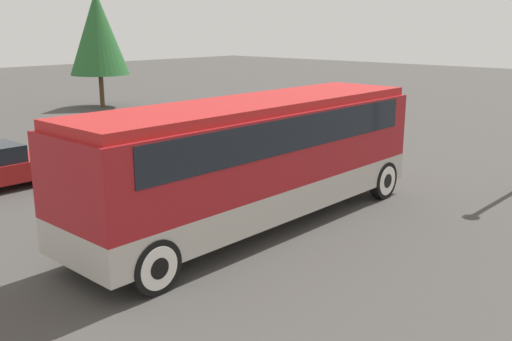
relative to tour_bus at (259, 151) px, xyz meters
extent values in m
plane|color=#423F3D|center=(-0.10, 0.00, -1.91)|extent=(120.00, 120.00, 0.00)
cube|color=#B7B2A8|center=(-0.10, 0.00, -1.08)|extent=(10.20, 2.52, 0.75)
cube|color=maroon|center=(-0.10, 0.00, 0.17)|extent=(10.20, 2.52, 1.74)
cube|color=black|center=(-0.10, 0.00, 0.60)|extent=(8.97, 2.56, 0.78)
cube|color=#B21E1E|center=(-0.10, 0.00, 1.15)|extent=(9.99, 2.32, 0.22)
cube|color=maroon|center=(4.85, 0.00, -0.08)|extent=(0.36, 2.42, 1.99)
cylinder|color=black|center=(4.13, -1.15, -1.37)|extent=(1.09, 0.28, 1.09)
cylinder|color=silver|center=(4.13, -1.15, -1.37)|extent=(0.85, 0.30, 0.85)
cylinder|color=black|center=(4.13, -1.15, -1.37)|extent=(0.41, 0.32, 0.41)
cylinder|color=black|center=(4.13, 1.15, -1.37)|extent=(1.09, 0.28, 1.09)
cylinder|color=silver|center=(4.13, 1.15, -1.37)|extent=(0.85, 0.30, 0.85)
cylinder|color=black|center=(4.13, 1.15, -1.37)|extent=(0.41, 0.32, 0.41)
cylinder|color=black|center=(-4.16, -1.15, -1.37)|extent=(1.09, 0.28, 1.09)
cylinder|color=silver|center=(-4.16, -1.15, -1.37)|extent=(0.85, 0.30, 0.85)
cylinder|color=black|center=(-4.16, -1.15, -1.37)|extent=(0.41, 0.32, 0.41)
cylinder|color=black|center=(-4.16, 1.15, -1.37)|extent=(1.09, 0.28, 1.09)
cylinder|color=silver|center=(-4.16, 1.15, -1.37)|extent=(0.85, 0.30, 0.85)
cylinder|color=black|center=(-4.16, 1.15, -1.37)|extent=(0.41, 0.32, 0.41)
cube|color=navy|center=(3.50, 4.98, -1.35)|extent=(4.54, 1.77, 0.61)
cube|color=black|center=(3.32, 4.98, -0.79)|extent=(2.36, 1.60, 0.51)
cylinder|color=black|center=(5.28, 4.18, -1.56)|extent=(0.70, 0.22, 0.70)
cylinder|color=black|center=(5.28, 4.18, -1.56)|extent=(0.27, 0.26, 0.27)
cylinder|color=black|center=(5.28, 5.77, -1.56)|extent=(0.70, 0.22, 0.70)
cylinder|color=black|center=(5.28, 5.77, -1.56)|extent=(0.27, 0.26, 0.27)
cylinder|color=black|center=(1.72, 4.18, -1.56)|extent=(0.70, 0.22, 0.70)
cylinder|color=black|center=(1.72, 4.18, -1.56)|extent=(0.27, 0.26, 0.27)
cylinder|color=black|center=(1.72, 5.77, -1.56)|extent=(0.70, 0.22, 0.70)
cylinder|color=black|center=(1.72, 5.77, -1.56)|extent=(0.27, 0.26, 0.27)
cylinder|color=black|center=(-1.60, 7.41, -1.57)|extent=(0.69, 0.22, 0.69)
cylinder|color=black|center=(-1.60, 7.41, -1.57)|extent=(0.26, 0.26, 0.26)
cylinder|color=black|center=(-1.60, 8.95, -1.57)|extent=(0.69, 0.22, 0.69)
cylinder|color=black|center=(-1.60, 8.95, -1.57)|extent=(0.26, 0.26, 0.26)
cylinder|color=brown|center=(9.48, 21.64, -0.92)|extent=(0.28, 0.28, 1.99)
cone|color=#28602D|center=(9.48, 21.64, 2.56)|extent=(3.54, 3.54, 4.97)
camera|label=1|loc=(-10.16, -9.18, 2.98)|focal=40.00mm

